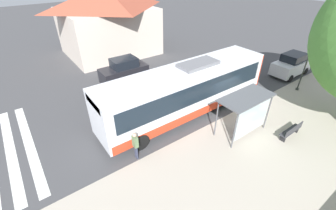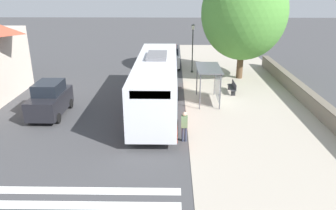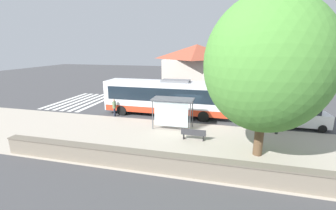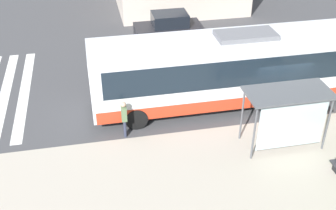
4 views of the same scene
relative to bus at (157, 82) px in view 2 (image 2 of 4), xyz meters
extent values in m
plane|color=#424244|center=(-1.95, -2.39, -1.86)|extent=(120.00, 120.00, 0.00)
cube|color=#ADA393|center=(-6.45, -2.39, -1.85)|extent=(9.00, 44.00, 0.02)
cube|color=silver|center=(3.05, 9.49, -1.86)|extent=(9.00, 0.50, 0.01)
cube|color=silver|center=(3.05, 10.44, -1.86)|extent=(9.00, 0.50, 0.01)
cube|color=slate|center=(-10.50, -2.39, -1.35)|extent=(0.50, 20.00, 1.02)
cube|color=#685F52|center=(-10.50, -2.39, -0.81)|extent=(0.60, 20.00, 0.08)
cube|color=silver|center=(0.00, 0.02, 0.05)|extent=(2.63, 12.30, 2.92)
cube|color=black|center=(0.00, 0.02, 0.43)|extent=(2.67, 11.32, 1.29)
cube|color=red|center=(0.00, 0.02, -1.12)|extent=(2.67, 12.06, 0.58)
cube|color=red|center=(0.00, -6.10, 0.05)|extent=(2.67, 0.06, 2.81)
cube|color=black|center=(0.00, 6.13, 1.22)|extent=(1.97, 0.08, 0.41)
cube|color=slate|center=(0.00, -0.90, 1.62)|extent=(1.32, 2.71, 0.22)
cylinder|color=black|center=(-1.24, 4.32, -1.36)|extent=(0.30, 1.00, 1.00)
cylinder|color=black|center=(1.24, 4.32, -1.36)|extent=(0.30, 1.00, 1.00)
cylinder|color=black|center=(-1.24, -3.80, -1.36)|extent=(0.30, 1.00, 1.00)
cylinder|color=black|center=(1.24, -3.80, -1.36)|extent=(0.30, 1.00, 1.00)
cylinder|color=#515459|center=(-2.90, -3.01, -0.63)|extent=(0.08, 0.08, 2.47)
cylinder|color=#515459|center=(-2.90, 0.10, -0.63)|extent=(0.08, 0.08, 2.47)
cylinder|color=#515459|center=(-4.26, -3.01, -0.63)|extent=(0.08, 0.08, 2.47)
cylinder|color=#515459|center=(-4.26, 0.10, -0.63)|extent=(0.08, 0.08, 2.47)
cube|color=#515459|center=(-3.58, -1.46, 0.65)|extent=(1.65, 3.41, 0.08)
cube|color=silver|center=(-4.24, -1.46, -0.50)|extent=(0.03, 2.80, 1.98)
cylinder|color=#2D3347|center=(-1.79, 4.88, -1.45)|extent=(0.12, 0.12, 0.82)
cylinder|color=#2D3347|center=(-1.63, 4.88, -1.45)|extent=(0.12, 0.12, 0.82)
cube|color=#59724C|center=(-1.71, 4.88, -0.71)|extent=(0.34, 0.22, 0.67)
sphere|color=tan|center=(-1.71, 4.88, -0.26)|extent=(0.23, 0.23, 0.23)
cube|color=#333338|center=(-5.67, -3.51, -1.41)|extent=(0.40, 1.82, 0.06)
cube|color=#333338|center=(-5.84, -3.51, -1.18)|extent=(0.04, 1.82, 0.40)
cube|color=black|center=(-5.67, -4.23, -1.64)|extent=(0.32, 0.06, 0.45)
cube|color=black|center=(-5.67, -2.78, -1.64)|extent=(0.32, 0.06, 0.45)
cylinder|color=#2D332D|center=(-2.90, -9.70, -1.78)|extent=(0.24, 0.24, 0.16)
cylinder|color=#2D332D|center=(-2.90, -9.70, 0.17)|extent=(0.10, 0.10, 4.07)
cube|color=silver|center=(-2.90, -9.70, 2.38)|extent=(0.24, 0.24, 0.35)
pyramid|color=#2D332D|center=(-2.90, -9.70, 2.62)|extent=(0.28, 0.28, 0.14)
cylinder|color=brown|center=(-7.05, -7.77, 0.00)|extent=(0.56, 0.56, 3.72)
ellipsoid|color=#4C8C38|center=(-7.05, -7.77, 3.84)|extent=(7.22, 7.22, 7.94)
cube|color=silver|center=(-0.85, -11.97, -1.05)|extent=(1.79, 4.08, 1.08)
cube|color=black|center=(-0.85, -12.07, -0.17)|extent=(1.52, 2.12, 0.67)
cylinder|color=black|center=(-1.69, -10.64, -1.54)|extent=(0.22, 0.64, 0.64)
cylinder|color=black|center=(0.00, -10.64, -1.54)|extent=(0.22, 0.64, 0.64)
cylinder|color=black|center=(-1.69, -13.30, -1.54)|extent=(0.22, 0.64, 0.64)
cylinder|color=black|center=(0.00, -13.30, -1.54)|extent=(0.22, 0.64, 0.64)
cube|color=black|center=(6.81, 1.26, -1.00)|extent=(1.82, 4.01, 1.18)
cube|color=black|center=(6.81, 1.16, -0.04)|extent=(1.55, 2.08, 0.74)
cylinder|color=black|center=(5.95, 2.56, -1.54)|extent=(0.22, 0.64, 0.64)
cylinder|color=black|center=(7.67, 2.56, -1.54)|extent=(0.22, 0.64, 0.64)
cylinder|color=black|center=(5.95, -0.05, -1.54)|extent=(0.22, 0.64, 0.64)
cylinder|color=black|center=(7.67, -0.05, -1.54)|extent=(0.22, 0.64, 0.64)
camera|label=1|loc=(-9.81, 8.67, 7.24)|focal=24.00mm
camera|label=2|loc=(-1.11, 20.89, 6.23)|focal=35.00mm
camera|label=3|loc=(-21.09, -5.46, 4.79)|focal=24.00mm
camera|label=4|loc=(-16.47, 5.99, 9.09)|focal=45.00mm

